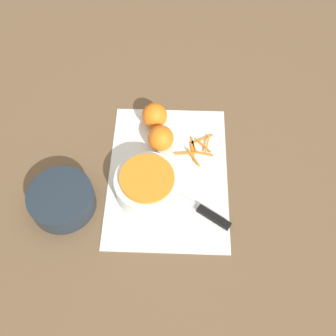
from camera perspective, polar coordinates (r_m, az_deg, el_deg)
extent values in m
plane|color=brown|center=(1.15, 0.00, -0.93)|extent=(4.00, 4.00, 0.00)
cube|color=silver|center=(1.14, 0.00, -0.85)|extent=(0.48, 0.34, 0.01)
cylinder|color=silver|center=(1.08, -2.97, -2.55)|extent=(0.18, 0.18, 0.07)
cylinder|color=orange|center=(1.05, -3.07, -1.52)|extent=(0.15, 0.15, 0.02)
cylinder|color=#1E2833|center=(1.11, -15.14, -4.47)|extent=(0.18, 0.18, 0.06)
cube|color=black|center=(1.08, 6.66, -7.11)|extent=(0.07, 0.09, 0.02)
cube|color=#B2B2B7|center=(1.10, 1.56, -4.16)|extent=(0.09, 0.12, 0.00)
sphere|color=orange|center=(1.16, -1.06, 4.34)|extent=(0.08, 0.08, 0.08)
sphere|color=orange|center=(1.21, -1.97, 7.63)|extent=(0.08, 0.08, 0.08)
cube|color=orange|center=(1.21, 4.96, 4.21)|extent=(0.04, 0.07, 0.00)
cube|color=orange|center=(1.19, 5.17, 3.25)|extent=(0.05, 0.05, 0.00)
cube|color=orange|center=(1.17, 2.77, 2.18)|extent=(0.01, 0.07, 0.00)
cube|color=orange|center=(1.20, 3.62, 3.50)|extent=(0.05, 0.01, 0.00)
cube|color=orange|center=(1.18, 3.60, 2.35)|extent=(0.07, 0.02, 0.00)
cube|color=orange|center=(1.16, 3.67, 1.61)|extent=(0.06, 0.04, 0.00)
cube|color=orange|center=(1.18, 5.31, 2.07)|extent=(0.02, 0.05, 0.00)
cube|color=orange|center=(1.19, 5.71, 3.50)|extent=(0.06, 0.02, 0.00)
cube|color=orange|center=(1.19, 3.80, 3.18)|extent=(0.04, 0.02, 0.00)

